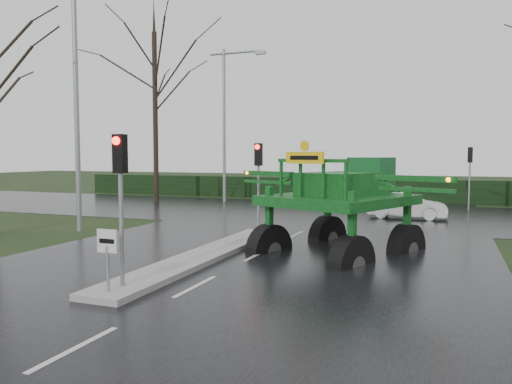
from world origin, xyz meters
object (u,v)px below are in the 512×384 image
(traffic_signal_far, at_px, (470,164))
(white_sedan, at_px, (407,219))
(traffic_signal_mid, at_px, (258,168))
(keep_left_sign, at_px, (107,250))
(street_light_left_near, at_px, (82,81))
(crop_sprayer, at_px, (274,187))
(traffic_signal_near, at_px, (120,177))
(street_light_left_far, at_px, (228,111))

(traffic_signal_far, relative_size, white_sedan, 0.94)
(traffic_signal_mid, height_order, traffic_signal_far, same)
(keep_left_sign, xyz_separation_m, traffic_signal_mid, (0.00, 8.99, 1.53))
(street_light_left_near, distance_m, white_sedan, 15.90)
(keep_left_sign, relative_size, crop_sprayer, 0.19)
(traffic_signal_mid, bearing_deg, traffic_signal_far, 58.07)
(traffic_signal_near, distance_m, street_light_left_near, 10.40)
(traffic_signal_far, bearing_deg, street_light_left_near, 43.63)
(white_sedan, bearing_deg, street_light_left_far, 66.55)
(traffic_signal_near, xyz_separation_m, white_sedan, (4.87, 15.86, -2.59))
(traffic_signal_far, bearing_deg, traffic_signal_near, 69.64)
(traffic_signal_near, distance_m, white_sedan, 16.80)
(street_light_left_near, bearing_deg, traffic_signal_near, -45.47)
(crop_sprayer, bearing_deg, keep_left_sign, -79.55)
(traffic_signal_near, relative_size, crop_sprayer, 0.49)
(traffic_signal_near, xyz_separation_m, street_light_left_far, (-6.89, 21.01, 3.40))
(keep_left_sign, relative_size, street_light_left_near, 0.14)
(traffic_signal_near, height_order, street_light_left_far, street_light_left_far)
(keep_left_sign, height_order, crop_sprayer, crop_sprayer)
(traffic_signal_far, xyz_separation_m, street_light_left_near, (-14.69, -14.01, 3.40))
(street_light_left_near, bearing_deg, white_sedan, 36.97)
(street_light_left_near, xyz_separation_m, crop_sprayer, (8.38, -1.01, -3.92))
(street_light_left_far, bearing_deg, street_light_left_near, -90.00)
(keep_left_sign, distance_m, crop_sprayer, 6.73)
(traffic_signal_far, xyz_separation_m, white_sedan, (-2.93, -5.15, -2.59))
(traffic_signal_mid, distance_m, white_sedan, 9.20)
(traffic_signal_near, bearing_deg, white_sedan, 72.93)
(traffic_signal_near, relative_size, street_light_left_far, 0.35)
(keep_left_sign, height_order, white_sedan, keep_left_sign)
(traffic_signal_far, relative_size, street_light_left_near, 0.35)
(traffic_signal_mid, height_order, street_light_left_far, street_light_left_far)
(traffic_signal_near, xyz_separation_m, traffic_signal_far, (7.80, 21.02, 0.00))
(traffic_signal_near, height_order, crop_sprayer, crop_sprayer)
(traffic_signal_mid, xyz_separation_m, white_sedan, (4.87, 7.36, -2.59))
(traffic_signal_mid, distance_m, crop_sprayer, 2.96)
(keep_left_sign, bearing_deg, street_light_left_far, 107.78)
(traffic_signal_far, height_order, street_light_left_far, street_light_left_far)
(keep_left_sign, height_order, traffic_signal_mid, traffic_signal_mid)
(white_sedan, bearing_deg, traffic_signal_far, -29.45)
(traffic_signal_far, bearing_deg, white_sedan, 60.38)
(traffic_signal_near, distance_m, traffic_signal_far, 22.42)
(traffic_signal_near, relative_size, street_light_left_near, 0.35)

